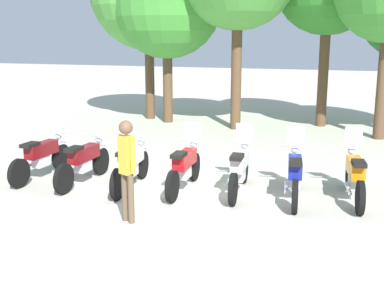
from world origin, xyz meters
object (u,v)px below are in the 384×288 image
Objects in this scene: motorcycle_0 at (42,156)px; motorcycle_1 at (84,161)px; motorcycle_2 at (131,165)px; motorcycle_3 at (184,166)px; person_0 at (127,163)px; motorcycle_5 at (295,174)px; motorcycle_6 at (355,175)px; motorcycle_4 at (240,168)px; tree_1 at (167,3)px.

motorcycle_1 is (1.14, -0.07, -0.01)m from motorcycle_0.
motorcycle_3 reaches higher than motorcycle_2.
person_0 reaches higher than motorcycle_0.
motorcycle_2 is at bearing 88.35° from motorcycle_5.
motorcycle_5 is (5.68, 0.34, 0.00)m from motorcycle_0.
motorcycle_5 and motorcycle_6 have the same top height.
motorcycle_5 is at bearing -89.60° from motorcycle_2.
motorcycle_4 is 2.29m from motorcycle_6.
motorcycle_1 is at bearing 93.01° from motorcycle_4.
motorcycle_0 is 1.21× the size of person_0.
motorcycle_3 is at bearing 85.97° from motorcycle_5.
motorcycle_4 is at bearing 88.02° from motorcycle_6.
motorcycle_0 is at bearing 86.53° from motorcycle_1.
motorcycle_0 is at bearing 85.43° from motorcycle_5.
motorcycle_3 is 2.14m from person_0.
motorcycle_4 is 1.00× the size of motorcycle_6.
motorcycle_0 and motorcycle_4 have the same top height.
motorcycle_5 is 1.21× the size of person_0.
motorcycle_5 is 10.24m from tree_1.
motorcycle_3 is 1.21× the size of person_0.
tree_1 is (-1.16, 7.99, 3.88)m from motorcycle_1.
motorcycle_2 is 3.43m from motorcycle_5.
motorcycle_3 is (2.27, 0.25, 0.01)m from motorcycle_1.
motorcycle_0 and motorcycle_5 have the same top height.
motorcycle_5 is at bearing -85.78° from motorcycle_0.
motorcycle_0 is 1.00× the size of motorcycle_2.
motorcycle_0 is 5.70m from motorcycle_5.
motorcycle_0 is at bearing 90.68° from motorcycle_3.
motorcycle_2 is 0.34× the size of tree_1.
motorcycle_3 and motorcycle_4 have the same top height.
person_0 reaches higher than motorcycle_5.
motorcycle_4 is (1.14, 0.22, 0.00)m from motorcycle_3.
motorcycle_5 is (3.41, 0.38, 0.01)m from motorcycle_2.
motorcycle_0 and motorcycle_6 have the same top height.
tree_1 is at bearing 10.10° from motorcycle_2.
motorcycle_2 is (2.27, -0.04, -0.01)m from motorcycle_0.
person_0 is (1.95, -1.78, 0.57)m from motorcycle_1.
motorcycle_5 is 1.18m from motorcycle_6.
motorcycle_2 is at bearing 90.46° from motorcycle_6.
motorcycle_6 is 10.71m from tree_1.
motorcycle_0 is 1.14m from motorcycle_1.
motorcycle_4 reaches higher than motorcycle_2.
tree_1 is at bearing 0.92° from motorcycle_0.
motorcycle_0 is at bearing 83.08° from motorcycle_2.
motorcycle_3 is at bearing 89.61° from motorcycle_6.
motorcycle_1 is 5.73m from motorcycle_6.
motorcycle_1 is at bearing 85.54° from motorcycle_2.
tree_1 reaches higher than motorcycle_6.
motorcycle_3 and motorcycle_6 have the same top height.
motorcycle_0 is 4.57m from motorcycle_4.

